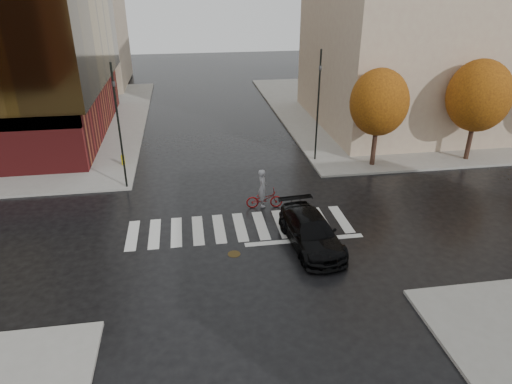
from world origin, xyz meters
TOP-DOWN VIEW (x-y plane):
  - ground at (0.00, 0.00)m, footprint 120.00×120.00m
  - sidewalk_ne at (21.00, 21.00)m, footprint 30.00×30.00m
  - crosswalk at (0.00, 0.50)m, footprint 12.00×3.00m
  - building_ne_tan at (17.00, 17.00)m, footprint 16.00×16.00m
  - tree_ne_a at (10.00, 7.40)m, footprint 3.80×3.80m
  - tree_ne_b at (17.00, 7.40)m, footprint 4.20×4.20m
  - sedan at (3.16, -1.80)m, footprint 2.59×5.42m
  - cyclist at (1.59, 2.50)m, footprint 2.08×0.85m
  - traffic_light_nw at (-6.30, 6.30)m, footprint 0.23×0.21m
  - traffic_light_ne at (6.40, 9.00)m, footprint 0.18×0.21m
  - fire_hydrant at (-6.87, 10.00)m, footprint 0.26×0.26m
  - manhole at (-0.61, -2.00)m, footprint 0.64×0.64m

SIDE VIEW (x-z plane):
  - ground at x=0.00m, z-range 0.00..0.00m
  - crosswalk at x=0.00m, z-range 0.00..0.01m
  - manhole at x=-0.61m, z-range 0.00..0.01m
  - sidewalk_ne at x=21.00m, z-range 0.00..0.15m
  - fire_hydrant at x=-6.87m, z-range 0.19..0.92m
  - sedan at x=3.16m, z-range 0.00..1.52m
  - cyclist at x=1.59m, z-range -0.37..1.95m
  - traffic_light_nw at x=-6.30m, z-range 0.69..8.16m
  - traffic_light_ne at x=6.40m, z-range 0.69..8.20m
  - tree_ne_a at x=10.00m, z-range 1.20..7.71m
  - tree_ne_b at x=17.00m, z-range 1.17..8.07m
  - building_ne_tan at x=17.00m, z-range 0.15..18.15m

